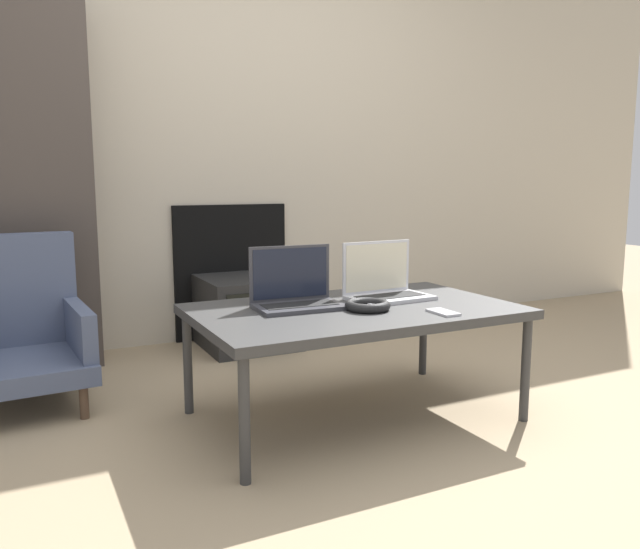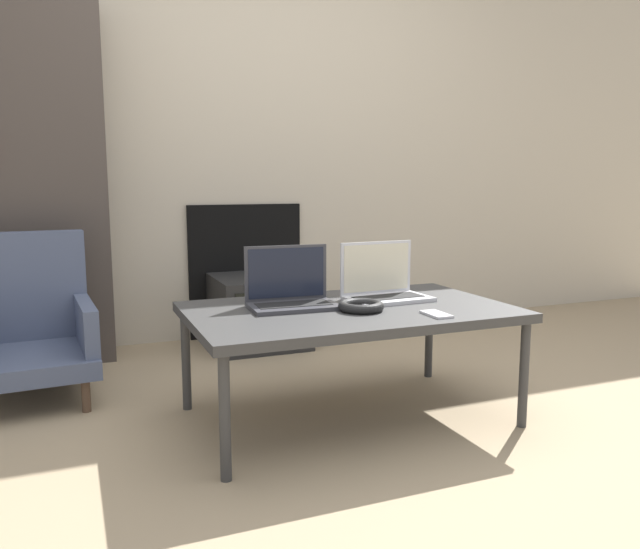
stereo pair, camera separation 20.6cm
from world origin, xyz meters
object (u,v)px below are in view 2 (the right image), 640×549
at_px(headphones, 361,306).
at_px(tv, 259,311).
at_px(phone, 436,314).
at_px(laptop_left, 291,293).
at_px(armchair, 24,323).
at_px(laptop_right, 383,286).

distance_m(headphones, tv, 1.30).
height_order(phone, tv, phone).
bearing_deg(headphones, laptop_left, 141.59).
bearing_deg(headphones, armchair, 144.15).
bearing_deg(phone, laptop_right, 94.76).
distance_m(laptop_right, headphones, 0.26).
height_order(laptop_left, tv, laptop_left).
bearing_deg(tv, laptop_right, -79.04).
distance_m(laptop_left, tv, 1.16).
xyz_separation_m(laptop_left, laptop_right, (0.41, -0.00, 0.00)).
height_order(headphones, tv, headphones).
xyz_separation_m(laptop_right, armchair, (-1.40, 0.70, -0.19)).
distance_m(laptop_right, tv, 1.16).
distance_m(laptop_left, phone, 0.57).
bearing_deg(laptop_left, phone, -36.16).
xyz_separation_m(headphones, phone, (0.22, -0.18, -0.01)).
xyz_separation_m(laptop_right, phone, (0.03, -0.36, -0.05)).
bearing_deg(laptop_right, headphones, -140.11).
relative_size(laptop_left, phone, 2.65).
distance_m(laptop_right, armchair, 1.58).
bearing_deg(laptop_right, armchair, 150.25).
bearing_deg(armchair, laptop_left, -38.95).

